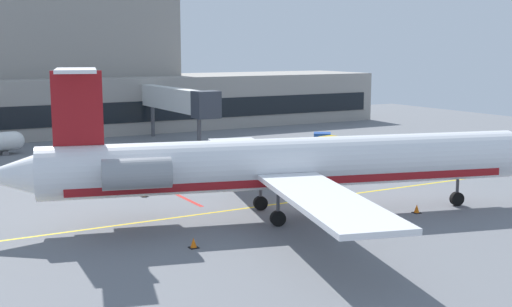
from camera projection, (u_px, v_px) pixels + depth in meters
The scene contains 9 objects.
ground at pixel (297, 210), 42.72m from camera, with size 120.00×120.00×0.11m.
terminal_building at pixel (105, 76), 83.57m from camera, with size 68.45×14.26×19.59m.
jet_bridge_east at pixel (179, 100), 70.83m from camera, with size 2.40×17.06×6.07m.
regional_jet at pixel (284, 164), 40.34m from camera, with size 35.29×28.76×9.09m.
baggage_tug at pixel (325, 150), 60.44m from camera, with size 2.56×4.04×2.36m.
pushback_tractor at pixel (322, 143), 65.85m from camera, with size 3.87×4.38×2.03m.
safety_cone_alpha at pixel (194, 243), 34.43m from camera, with size 0.47×0.47×0.55m.
safety_cone_bravo at pixel (144, 193), 46.32m from camera, with size 0.47×0.47×0.55m.
safety_cone_charlie at pixel (417, 209), 41.71m from camera, with size 0.47×0.47×0.55m.
Camera 1 is at (-22.86, -34.89, 10.22)m, focal length 46.90 mm.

